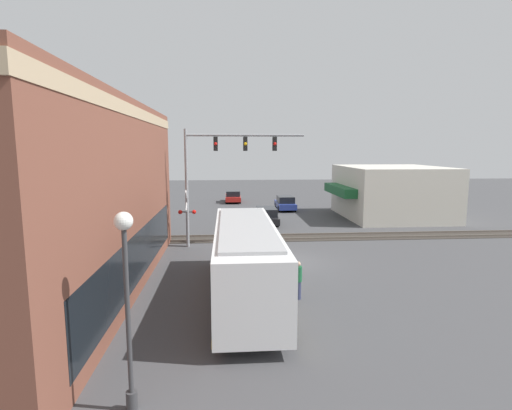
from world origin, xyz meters
TOP-DOWN VIEW (x-y plane):
  - ground_plane at (0.00, 0.00)m, footprint 120.00×120.00m
  - brick_building at (-4.37, 12.19)m, footprint 20.09×9.46m
  - shop_building at (14.09, -11.81)m, footprint 10.00×9.93m
  - city_bus at (-5.59, 2.80)m, footprint 10.83×2.59m
  - traffic_signal_gantry at (3.82, 3.91)m, footprint 0.42×7.72m
  - crossing_signal at (3.99, 6.17)m, footprint 1.41×1.18m
  - streetlamp at (-12.86, 5.98)m, footprint 0.44×0.44m
  - rail_track_near at (6.00, 0.00)m, footprint 2.60×60.00m
  - parked_car_black at (11.40, 0.20)m, footprint 4.61×1.82m
  - parked_car_blue at (19.18, -2.60)m, footprint 4.42×1.82m
  - parked_car_red at (25.73, 2.80)m, footprint 4.24×1.82m
  - pedestrian_near_bus at (-5.85, 0.57)m, footprint 0.34×0.34m

SIDE VIEW (x-z plane):
  - ground_plane at x=0.00m, z-range 0.00..0.00m
  - rail_track_near at x=6.00m, z-range -0.05..0.10m
  - parked_car_red at x=25.73m, z-range -0.05..1.37m
  - parked_car_black at x=11.40m, z-range -0.05..1.38m
  - parked_car_blue at x=19.18m, z-range -0.06..1.43m
  - pedestrian_near_bus at x=-5.85m, z-range 0.01..1.67m
  - city_bus at x=-5.59m, z-range 0.17..3.43m
  - crossing_signal at x=3.99m, z-range 0.39..4.20m
  - shop_building at x=14.09m, z-range 0.00..4.77m
  - streetlamp at x=-12.86m, z-range 0.48..5.47m
  - brick_building at x=-4.37m, z-range 0.00..8.54m
  - traffic_signal_gantry at x=3.82m, z-range 1.84..9.52m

